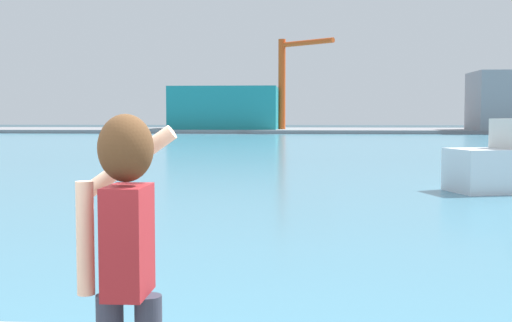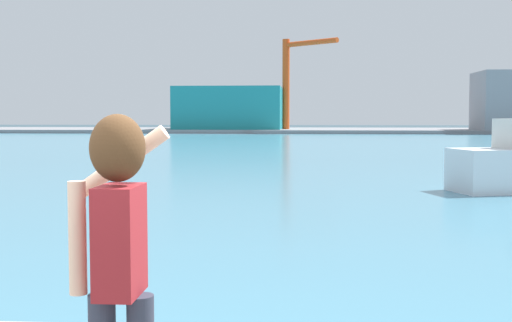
# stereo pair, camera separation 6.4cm
# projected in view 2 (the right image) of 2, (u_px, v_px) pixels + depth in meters

# --- Properties ---
(ground_plane) EXTENTS (220.00, 220.00, 0.00)m
(ground_plane) POSITION_uv_depth(u_px,v_px,m) (288.00, 145.00, 53.29)
(ground_plane) COLOR #334751
(harbor_water) EXTENTS (140.00, 100.00, 0.02)m
(harbor_water) POSITION_uv_depth(u_px,v_px,m) (289.00, 144.00, 55.28)
(harbor_water) COLOR teal
(harbor_water) RESTS_ON ground_plane
(far_shore_dock) EXTENTS (140.00, 20.00, 0.48)m
(far_shore_dock) POSITION_uv_depth(u_px,v_px,m) (297.00, 130.00, 95.05)
(far_shore_dock) COLOR gray
(far_shore_dock) RESTS_ON ground_plane
(person_photographer) EXTENTS (0.52, 0.55, 1.74)m
(person_photographer) POSITION_uv_depth(u_px,v_px,m) (118.00, 247.00, 3.35)
(person_photographer) COLOR #2D3342
(person_photographer) RESTS_ON quay_promenade
(warehouse_left) EXTENTS (14.67, 12.90, 5.86)m
(warehouse_left) POSITION_uv_depth(u_px,v_px,m) (230.00, 108.00, 94.27)
(warehouse_left) COLOR teal
(warehouse_left) RESTS_ON far_shore_dock
(port_crane) EXTENTS (7.50, 6.47, 12.41)m
(port_crane) POSITION_uv_depth(u_px,v_px,m) (292.00, 74.00, 90.82)
(port_crane) COLOR #D84C19
(port_crane) RESTS_ON far_shore_dock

